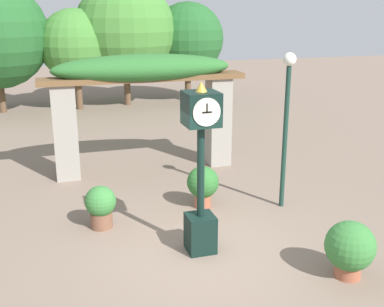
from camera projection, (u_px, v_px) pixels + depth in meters
The scene contains 8 objects.
ground_plane at pixel (202, 253), 8.41m from camera, with size 60.00×60.00×0.00m, color #7F6B5B.
pedestal_clock at pixel (201, 167), 8.06m from camera, with size 0.55×0.60×2.99m.
pergola at pixel (144, 85), 12.04m from camera, with size 5.18×1.17×3.03m.
potted_plant_near_left at pixel (101, 205), 9.27m from camera, with size 0.60×0.60×0.85m.
potted_plant_near_right at pixel (203, 184), 10.21m from camera, with size 0.68×0.68×0.91m.
potted_plant_far_left at pixel (350, 248), 7.54m from camera, with size 0.80×0.80×0.94m.
lamp_post at pixel (287, 108), 9.80m from camera, with size 0.27×0.27×3.27m.
tree_line at pixel (86, 35), 19.93m from camera, with size 11.71×4.36×5.32m.
Camera 1 is at (-2.38, -7.16, 4.11)m, focal length 45.00 mm.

